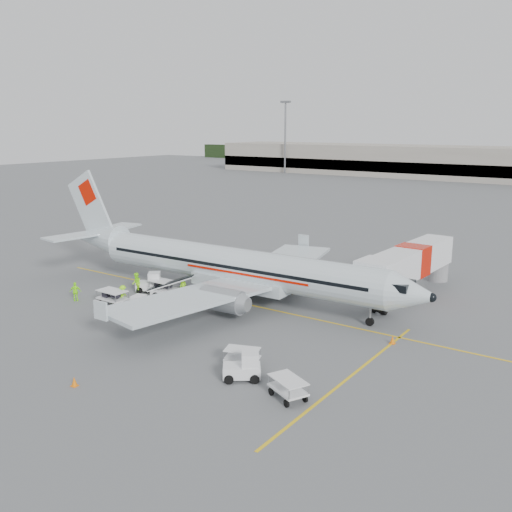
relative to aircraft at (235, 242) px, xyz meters
The scene contains 22 objects.
ground 5.33m from the aircraft, 27.65° to the right, with size 360.00×360.00×0.00m, color #56595B.
stripe_lead 5.32m from the aircraft, 27.65° to the right, with size 44.00×0.20×0.01m, color yellow.
stripe_cross 18.33m from the aircraft, 29.57° to the right, with size 0.20×20.00×0.01m, color yellow.
terminal_west 134.98m from the aircraft, 106.66° to the left, with size 110.00×22.00×9.00m, color gray, non-canonical shape.
mast_west 136.07m from the aircraft, 120.35° to the left, with size 3.20×1.20×22.00m, color slate, non-canonical shape.
aircraft is the anchor object (origin of this frame).
jet_bridge 15.95m from the aircraft, 38.62° to the left, with size 3.27×17.45×4.58m, color silver, non-canonical shape.
belt_loader 6.68m from the aircraft, 148.22° to the right, with size 4.95×1.85×2.68m, color silver, non-canonical shape.
tug_fore 16.83m from the aircraft, 51.57° to the right, with size 2.24×1.28×1.73m, color silver, non-canonical shape.
tug_mid 9.98m from the aircraft, 117.94° to the right, with size 2.07×1.19×1.60m, color silver, non-canonical shape.
tug_aft 9.35m from the aircraft, 161.21° to the right, with size 2.30×1.32×1.78m, color silver, non-canonical shape.
cart_loaded_a 11.39m from the aircraft, 135.07° to the right, with size 2.55×1.51×1.33m, color silver, non-canonical shape.
cart_loaded_b 7.89m from the aircraft, 155.63° to the right, with size 2.53×1.50×1.32m, color silver, non-canonical shape.
cart_empty_a 14.97m from the aircraft, 51.15° to the right, with size 2.17×1.28×1.13m, color silver, non-canonical shape.
cart_empty_b 19.61m from the aircraft, 44.09° to the right, with size 2.32×1.37×1.21m, color silver, non-canonical shape.
cone_nose 16.22m from the aircraft, ahead, with size 0.38×0.38×0.63m, color orange.
cone_port 18.60m from the aircraft, 97.26° to the left, with size 0.42×0.42×0.68m, color orange.
cone_stbd 19.89m from the aircraft, 82.14° to the right, with size 0.37×0.37×0.61m, color orange.
crew_a 6.29m from the aircraft, 152.05° to the right, with size 0.65×0.43×1.79m, color #89E810.
crew_b 10.04m from the aircraft, 155.32° to the right, with size 0.94×0.73×1.93m, color #89E810.
crew_c 10.53m from the aircraft, 136.46° to the right, with size 1.07×0.61×1.65m, color #89E810.
crew_d 14.47m from the aircraft, 142.46° to the right, with size 0.98×0.41×1.68m, color #89E810.
Camera 1 is at (27.71, -37.55, 14.91)m, focal length 40.00 mm.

